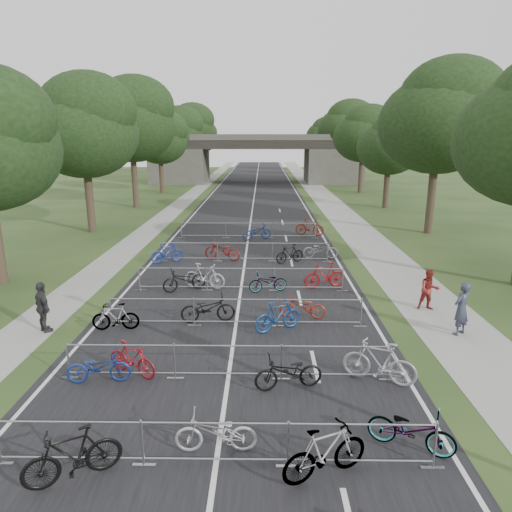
{
  "coord_description": "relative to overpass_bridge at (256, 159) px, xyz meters",
  "views": [
    {
      "loc": [
        0.98,
        -4.63,
        6.81
      ],
      "look_at": [
        0.66,
        17.01,
        1.1
      ],
      "focal_mm": 32.0,
      "sensor_mm": 36.0,
      "label": 1
    }
  ],
  "objects": [
    {
      "name": "bike_14",
      "position": [
        1.55,
        -54.39,
        -2.97
      ],
      "size": [
        1.91,
        1.35,
        1.13
      ],
      "primitive_type": "imported",
      "rotation": [
        0.0,
        0.0,
        2.06
      ],
      "color": "navy",
      "rests_on": "ground"
    },
    {
      "name": "tree_left_1",
      "position": [
        -11.39,
        -37.07,
        3.77
      ],
      "size": [
        7.56,
        7.56,
        11.53
      ],
      "color": "#33261C",
      "rests_on": "ground"
    },
    {
      "name": "barrier_row_4",
      "position": [
        0.0,
        -50.0,
        -2.99
      ],
      "size": [
        9.7,
        0.08,
        1.1
      ],
      "color": "gray",
      "rests_on": "ground"
    },
    {
      "name": "tree_left_4",
      "position": [
        -11.39,
        -1.07,
        3.77
      ],
      "size": [
        7.56,
        7.56,
        11.53
      ],
      "color": "#33261C",
      "rests_on": "ground"
    },
    {
      "name": "bike_22",
      "position": [
        2.49,
        -45.29,
        -3.01
      ],
      "size": [
        1.75,
        1.26,
        1.04
      ],
      "primitive_type": "imported",
      "rotation": [
        0.0,
        0.0,
        5.21
      ],
      "color": "black",
      "rests_on": "ground"
    },
    {
      "name": "road",
      "position": [
        0.0,
        -15.0,
        -3.53
      ],
      "size": [
        11.0,
        140.0,
        0.01
      ],
      "primitive_type": "cube",
      "color": "black",
      "rests_on": "ground"
    },
    {
      "name": "barrier_row_3",
      "position": [
        0.0,
        -54.0,
        -2.99
      ],
      "size": [
        9.7,
        0.08,
        1.1
      ],
      "color": "gray",
      "rests_on": "ground"
    },
    {
      "name": "bike_5",
      "position": [
        -0.03,
        -60.94,
        -3.06
      ],
      "size": [
        1.84,
        0.7,
        0.95
      ],
      "primitive_type": "imported",
      "rotation": [
        0.0,
        0.0,
        4.75
      ],
      "color": "#B3B2BA",
      "rests_on": "ground"
    },
    {
      "name": "lane_markings",
      "position": [
        0.0,
        -15.0,
        -3.53
      ],
      "size": [
        0.12,
        140.0,
        0.0
      ],
      "primitive_type": "cube",
      "color": "silver",
      "rests_on": "ground"
    },
    {
      "name": "bike_15",
      "position": [
        2.52,
        -53.21,
        -3.07
      ],
      "size": [
        1.85,
        0.91,
        0.93
      ],
      "primitive_type": "imported",
      "rotation": [
        0.0,
        0.0,
        4.54
      ],
      "color": "maroon",
      "rests_on": "ground"
    },
    {
      "name": "tree_left_6",
      "position": [
        -11.39,
        22.93,
        2.96
      ],
      "size": [
        6.72,
        6.72,
        10.25
      ],
      "color": "#33261C",
      "rests_on": "ground"
    },
    {
      "name": "bike_8",
      "position": [
        -3.65,
        -58.02,
        -3.06
      ],
      "size": [
        1.85,
        0.83,
        0.94
      ],
      "primitive_type": "imported",
      "rotation": [
        0.0,
        0.0,
        1.69
      ],
      "color": "navy",
      "rests_on": "ground"
    },
    {
      "name": "bike_26",
      "position": [
        0.59,
        -39.5,
        -2.99
      ],
      "size": [
        2.17,
        1.54,
        1.08
      ],
      "primitive_type": "imported",
      "rotation": [
        0.0,
        0.0,
        2.02
      ],
      "color": "navy",
      "rests_on": "ground"
    },
    {
      "name": "bike_10",
      "position": [
        1.72,
        -58.32,
        -3.03
      ],
      "size": [
        2.02,
        1.07,
        1.01
      ],
      "primitive_type": "imported",
      "rotation": [
        0.0,
        0.0,
        4.93
      ],
      "color": "black",
      "rests_on": "ground"
    },
    {
      "name": "pedestrian_c",
      "position": [
        -6.8,
        -54.6,
        -2.61
      ],
      "size": [
        1.1,
        1.08,
        1.86
      ],
      "primitive_type": "imported",
      "rotation": [
        0.0,
        0.0,
        2.37
      ],
      "color": "#2A292C",
      "rests_on": "ground"
    },
    {
      "name": "tree_right_2",
      "position": [
        13.11,
        -25.07,
        2.41
      ],
      "size": [
        6.16,
        6.16,
        9.39
      ],
      "color": "#33261C",
      "rests_on": "ground"
    },
    {
      "name": "barrier_row_6",
      "position": [
        0.0,
        -39.0,
        -2.99
      ],
      "size": [
        9.7,
        0.08,
        1.1
      ],
      "color": "gray",
      "rests_on": "ground"
    },
    {
      "name": "bike_7",
      "position": [
        4.3,
        -60.79,
        -3.03
      ],
      "size": [
        2.02,
        1.4,
        1.01
      ],
      "primitive_type": "imported",
      "rotation": [
        0.0,
        0.0,
        1.14
      ],
      "color": "gray",
      "rests_on": "ground"
    },
    {
      "name": "bike_9",
      "position": [
        -2.81,
        -57.62,
        -3.01
      ],
      "size": [
        1.76,
        1.24,
        1.04
      ],
      "primitive_type": "imported",
      "rotation": [
        0.0,
        0.0,
        1.08
      ],
      "color": "maroon",
      "rests_on": "ground"
    },
    {
      "name": "barrier_row_5",
      "position": [
        0.0,
        -45.0,
        -2.99
      ],
      "size": [
        9.7,
        0.08,
        1.1
      ],
      "color": "gray",
      "rests_on": "ground"
    },
    {
      "name": "bike_18",
      "position": [
        1.24,
        -50.17,
        -3.08
      ],
      "size": [
        1.83,
        1.0,
        0.91
      ],
      "primitive_type": "imported",
      "rotation": [
        0.0,
        0.0,
        4.95
      ],
      "color": "gray",
      "rests_on": "ground"
    },
    {
      "name": "barrier_row_2",
      "position": [
        0.0,
        -57.8,
        -2.99
      ],
      "size": [
        9.7,
        0.08,
        1.1
      ],
      "color": "gray",
      "rests_on": "ground"
    },
    {
      "name": "tree_left_3",
      "position": [
        -11.39,
        -13.07,
        2.96
      ],
      "size": [
        6.72,
        6.72,
        10.25
      ],
      "color": "#33261C",
      "rests_on": "ground"
    },
    {
      "name": "sidewalk_right",
      "position": [
        8.0,
        -15.0,
        -3.53
      ],
      "size": [
        3.0,
        140.0,
        0.01
      ],
      "primitive_type": "cube",
      "color": "gray",
      "rests_on": "ground"
    },
    {
      "name": "bike_20",
      "position": [
        -4.3,
        -45.29,
        -2.99
      ],
      "size": [
        1.85,
        1.27,
        1.09
      ],
      "primitive_type": "imported",
      "rotation": [
        0.0,
        0.0,
        2.03
      ],
      "color": "navy",
      "rests_on": "ground"
    },
    {
      "name": "bike_23",
      "position": [
        4.3,
        -44.36,
        -3.01
      ],
      "size": [
        2.0,
        0.75,
        1.04
      ],
      "primitive_type": "imported",
      "rotation": [
        0.0,
        0.0,
        1.54
      ],
      "color": "#95969C",
      "rests_on": "ground"
    },
    {
      "name": "pedestrian_b",
      "position": [
        7.67,
        -52.24,
        -2.7
      ],
      "size": [
        0.81,
        0.64,
        1.67
      ],
      "primitive_type": "imported",
      "rotation": [
        0.0,
        0.0,
        0.0
      ],
      "color": "maroon",
      "rests_on": "ground"
    },
    {
      "name": "bike_12",
      "position": [
        -4.3,
        -54.42,
        -3.03
      ],
      "size": [
        1.71,
        0.63,
        1.01
      ],
      "primitive_type": "imported",
      "rotation": [
        0.0,
        0.0,
        4.81
      ],
      "color": "gray",
      "rests_on": "ground"
    },
    {
      "name": "tree_left_5",
      "position": [
        -11.39,
        10.93,
        4.58
      ],
      "size": [
        8.4,
        8.4,
        12.81
      ],
      "color": "#33261C",
      "rests_on": "ground"
    },
    {
      "name": "bike_6",
      "position": [
        2.27,
        -61.68,
        -2.95
      ],
      "size": [
        2.01,
        1.31,
        1.18
      ],
      "primitive_type": "imported",
      "rotation": [
        0.0,
        0.0,
        1.99
      ],
      "color": "gray",
      "rests_on": "ground"
    },
    {
      "name": "bike_11",
      "position": [
        4.3,
        -57.91,
        -2.91
      ],
      "size": [
        2.15,
        1.36,
        1.25
      ],
      "primitive_type": "imported",
      "rotation": [
        0.0,
        0.0,
        4.31
      ],
      "color": "#98979E",
      "rests_on": "ground"
    },
    {
      "name": "tree_right_3",
      "position": [
        13.11,
        -13.07,
        3.39
      ],
      "size": [
        7.17,
        7.17,
        10.93
      ],
      "color": "#33261C",
      "rests_on": "ground"
    },
    {
      "name": "sidewalk_left",
      "position": [
        -7.5,
        -15.0,
        -3.53
      ],
      "size": [
        2.0,
        140.0,
        0.01
      ],
      "primitive_type": "cube",
      "color": "gray",
      "rests_on": "ground"
    },
    {
      "name": "tree_right_4",
      "position": [
        13.11,
        -1.07,
        4.37
      ],
      "size": [
        8.18,
        8.18,
        12.47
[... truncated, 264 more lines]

